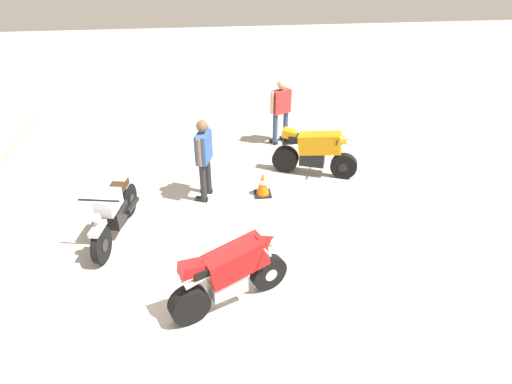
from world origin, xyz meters
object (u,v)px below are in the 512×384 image
Objects in this scene: motorcycle_silver_cruiser at (115,211)px; person_in_red_shirt at (281,108)px; motorcycle_red_sportbike at (231,273)px; motorcycle_orange_sportbike at (315,151)px; person_in_blue_shirt at (204,155)px; traffic_cone at (263,184)px.

motorcycle_silver_cruiser is 5.18m from person_in_red_shirt.
motorcycle_red_sportbike is 0.99× the size of motorcycle_orange_sportbike.
person_in_blue_shirt is (1.13, -1.67, 0.49)m from motorcycle_silver_cruiser.
person_in_blue_shirt reaches higher than traffic_cone.
motorcycle_orange_sportbike is 1.11× the size of person_in_red_shirt.
person_in_blue_shirt reaches higher than person_in_red_shirt.
person_in_blue_shirt is 1.42m from traffic_cone.
person_in_blue_shirt is at bearing 114.99° from person_in_red_shirt.
motorcycle_orange_sportbike is (3.82, -2.18, 0.00)m from motorcycle_red_sportbike.
motorcycle_orange_sportbike is 1.55m from traffic_cone.
motorcycle_silver_cruiser is 1.22× the size of person_in_red_shirt.
person_in_red_shirt is (5.61, -1.67, 0.38)m from motorcycle_red_sportbike.
person_in_red_shirt is 3.20m from person_in_blue_shirt.
motorcycle_red_sportbike is 1.07× the size of person_in_blue_shirt.
motorcycle_silver_cruiser is (1.98, 1.99, -0.07)m from motorcycle_red_sportbike.
motorcycle_orange_sportbike is 1.89m from person_in_red_shirt.
motorcycle_orange_sportbike reaches higher than traffic_cone.
motorcycle_red_sportbike is 1.10× the size of person_in_red_shirt.
person_in_red_shirt reaches higher than motorcycle_red_sportbike.
motorcycle_orange_sportbike is at bearing 124.85° from motorcycle_silver_cruiser.
traffic_cone is (-0.76, 1.30, -0.33)m from motorcycle_orange_sportbike.
motorcycle_red_sportbike is at bearing 136.93° from person_in_red_shirt.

